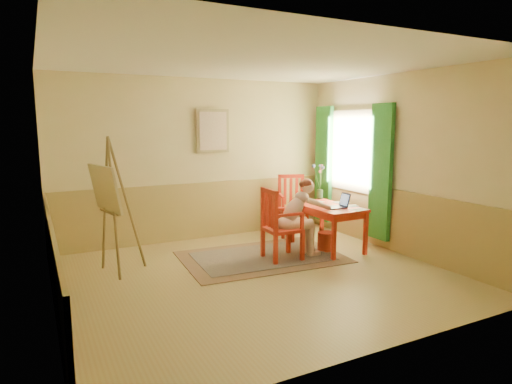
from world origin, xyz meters
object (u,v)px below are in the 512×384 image
laptop (338,205)px  table (328,211)px  chair_left (279,225)px  easel (108,194)px  chair_back (292,205)px  figure (298,215)px

laptop → table: bearing=100.7°
chair_left → table: bearing=8.5°
easel → laptop: bearing=-9.8°
laptop → easel: (-3.37, 0.58, 0.34)m
chair_left → laptop: chair_left is taller
chair_back → figure: bearing=-118.3°
laptop → figure: bearing=174.7°
table → figure: (-0.67, -0.15, 0.03)m
figure → chair_left: bearing=179.5°
chair_left → figure: size_ratio=0.90×
easel → figure: bearing=-11.0°
figure → easel: 2.75m
table → easel: bearing=173.7°
table → easel: 3.39m
table → chair_left: 1.01m
table → figure: figure is taller
chair_left → figure: figure is taller
laptop → easel: 3.44m
chair_left → easel: (-2.34, 0.52, 0.56)m
figure → laptop: size_ratio=3.20×
figure → laptop: 0.72m
table → laptop: laptop is taller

